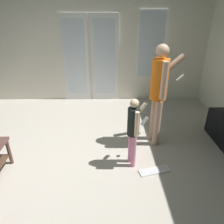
# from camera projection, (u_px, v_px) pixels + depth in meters

# --- Properties ---
(ground_plane) EXTENTS (6.18, 5.28, 0.02)m
(ground_plane) POSITION_uv_depth(u_px,v_px,m) (60.00, 167.00, 3.04)
(ground_plane) COLOR #B1A89B
(wall_back_with_doors) EXTENTS (6.18, 0.09, 2.81)m
(wall_back_with_doors) POSITION_uv_depth(u_px,v_px,m) (79.00, 43.00, 4.78)
(wall_back_with_doors) COLOR white
(wall_back_with_doors) RESTS_ON ground_plane
(person_adult) EXTENTS (0.59, 0.50, 1.63)m
(person_adult) POSITION_uv_depth(u_px,v_px,m) (159.00, 88.00, 3.20)
(person_adult) COLOR tan
(person_adult) RESTS_ON ground_plane
(person_child) EXTENTS (0.32, 0.34, 1.04)m
(person_child) POSITION_uv_depth(u_px,v_px,m) (134.00, 127.00, 2.83)
(person_child) COLOR pink
(person_child) RESTS_ON ground_plane
(loose_keyboard) EXTENTS (0.46, 0.24, 0.02)m
(loose_keyboard) POSITION_uv_depth(u_px,v_px,m) (154.00, 171.00, 2.94)
(loose_keyboard) COLOR white
(loose_keyboard) RESTS_ON ground_plane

